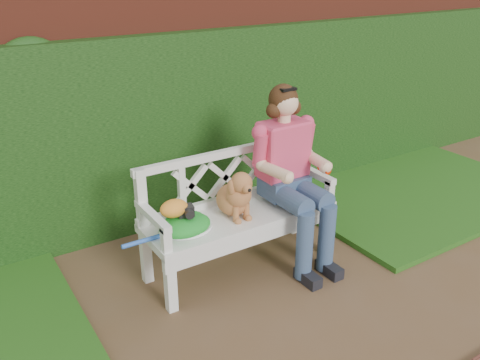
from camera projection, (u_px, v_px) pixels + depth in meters
ground at (274, 316)px, 3.49m from camera, size 60.00×60.00×0.00m
brick_wall at (151, 100)px, 4.51m from camera, size 10.00×0.30×2.20m
ivy_hedge at (163, 134)px, 4.44m from camera, size 10.00×0.18×1.70m
grass_right at (407, 189)px, 5.36m from camera, size 2.60×2.00×0.05m
garden_bench at (240, 240)px, 3.97m from camera, size 1.58×0.61×0.48m
seated_woman at (286, 176)px, 3.98m from camera, size 0.85×0.95×1.39m
dog at (234, 192)px, 3.75m from camera, size 0.27×0.35×0.39m
tennis_racket at (183, 229)px, 3.60m from camera, size 0.74×0.39×0.03m
green_bag at (185, 225)px, 3.56m from camera, size 0.46×0.40×0.13m
camera_item at (185, 211)px, 3.53m from camera, size 0.13×0.10×0.07m
baseball_glove at (174, 208)px, 3.50m from camera, size 0.24×0.20×0.13m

